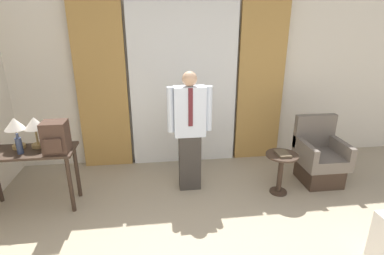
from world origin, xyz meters
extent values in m
cube|color=silver|center=(0.00, 3.09, 1.35)|extent=(10.00, 0.06, 2.70)
cube|color=white|center=(0.00, 2.96, 1.29)|extent=(1.63, 0.06, 2.58)
cube|color=#B28442|center=(-1.22, 2.96, 1.29)|extent=(0.74, 0.06, 2.58)
cube|color=#B28442|center=(1.22, 2.96, 1.29)|extent=(0.74, 0.06, 2.58)
cube|color=#38281E|center=(-1.99, 1.89, 0.75)|extent=(1.10, 0.46, 0.03)
cylinder|color=#38281E|center=(-1.50, 1.72, 0.37)|extent=(0.05, 0.05, 0.73)
cylinder|color=#38281E|center=(-1.50, 2.06, 0.37)|extent=(0.05, 0.05, 0.73)
cylinder|color=#9E7F47|center=(-2.10, 1.98, 0.78)|extent=(0.15, 0.15, 0.04)
cylinder|color=#9E7F47|center=(-2.10, 1.98, 0.90)|extent=(0.02, 0.02, 0.20)
cone|color=silver|center=(-2.10, 1.98, 1.07)|extent=(0.23, 0.23, 0.14)
cylinder|color=#9E7F47|center=(-1.88, 1.98, 0.78)|extent=(0.15, 0.15, 0.04)
cylinder|color=#9E7F47|center=(-1.88, 1.98, 0.90)|extent=(0.02, 0.02, 0.20)
cone|color=silver|center=(-1.88, 1.98, 1.07)|extent=(0.23, 0.23, 0.14)
cylinder|color=#2D3851|center=(-2.02, 1.81, 0.86)|extent=(0.07, 0.07, 0.19)
cylinder|color=#2D3851|center=(-2.02, 1.81, 0.98)|extent=(0.03, 0.03, 0.05)
cube|color=#422D23|center=(-1.60, 1.80, 0.95)|extent=(0.27, 0.24, 0.37)
cube|color=#422D23|center=(-1.60, 1.67, 0.89)|extent=(0.19, 0.03, 0.17)
cube|color=#38332D|center=(-0.02, 2.08, 0.39)|extent=(0.29, 0.15, 0.78)
cube|color=silver|center=(-0.02, 2.08, 1.11)|extent=(0.40, 0.18, 0.65)
cube|color=#5B1E23|center=(-0.02, 1.98, 1.19)|extent=(0.06, 0.01, 0.49)
cylinder|color=silver|center=(-0.26, 2.08, 1.14)|extent=(0.09, 0.09, 0.59)
cylinder|color=silver|center=(0.23, 2.08, 1.14)|extent=(0.09, 0.09, 0.59)
sphere|color=tan|center=(-0.02, 2.08, 1.53)|extent=(0.19, 0.19, 0.19)
cube|color=#38281E|center=(1.85, 2.00, 0.14)|extent=(0.51, 0.52, 0.29)
cube|color=#665B51|center=(1.85, 2.00, 0.37)|extent=(0.60, 0.62, 0.16)
cube|color=#665B51|center=(1.85, 2.27, 0.69)|extent=(0.60, 0.10, 0.49)
cube|color=#665B51|center=(1.59, 2.00, 0.54)|extent=(0.08, 0.62, 0.18)
cube|color=#665B51|center=(2.11, 2.00, 0.54)|extent=(0.08, 0.62, 0.18)
cylinder|color=#38281E|center=(1.16, 1.80, 0.01)|extent=(0.23, 0.23, 0.02)
cylinder|color=#38281E|center=(1.16, 1.80, 0.27)|extent=(0.07, 0.07, 0.54)
cylinder|color=#38281E|center=(1.16, 1.80, 0.56)|extent=(0.42, 0.42, 0.02)
cube|color=brown|center=(1.16, 1.79, 0.58)|extent=(0.15, 0.24, 0.03)
camera|label=1|loc=(-0.45, -1.56, 2.22)|focal=28.00mm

